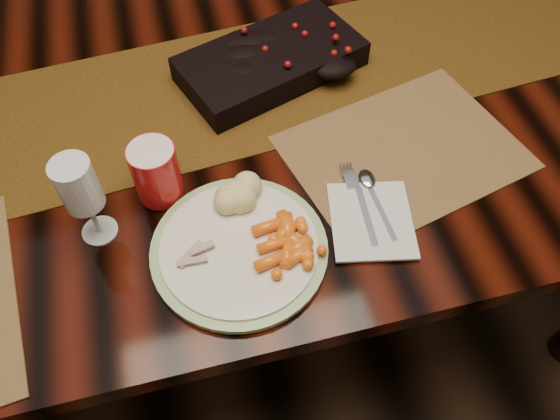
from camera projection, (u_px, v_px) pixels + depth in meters
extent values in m
plane|color=black|center=(250.00, 285.00, 1.67)|extent=(5.00, 5.00, 0.00)
cube|color=black|center=(243.00, 215.00, 1.36)|extent=(1.80, 1.00, 0.75)
cube|color=black|center=(252.00, 83.00, 1.09)|extent=(1.80, 0.52, 0.00)
cube|color=#7F5E46|center=(404.00, 152.00, 0.98)|extent=(0.46, 0.38, 0.00)
cylinder|color=silver|center=(239.00, 248.00, 0.85)|extent=(0.33, 0.33, 0.02)
cube|color=silver|center=(371.00, 220.00, 0.89)|extent=(0.16, 0.18, 0.01)
cylinder|color=red|center=(156.00, 172.00, 0.88)|extent=(0.09, 0.09, 0.11)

